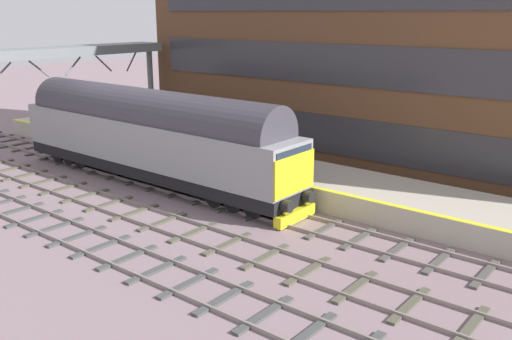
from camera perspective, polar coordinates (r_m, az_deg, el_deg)
ground_plane at (r=24.60m, az=-2.16°, el=-3.63°), size 140.00×140.00×0.00m
track_main at (r=24.58m, az=-2.16°, el=-3.51°), size 2.50×60.00×0.15m
track_adjacent_west at (r=22.26m, az=-8.05°, el=-5.78°), size 2.50×60.00×0.15m
track_adjacent_far_west at (r=20.48m, az=-14.36°, el=-8.12°), size 2.50×60.00×0.15m
station_platform at (r=27.13m, az=2.82°, el=-0.66°), size 4.00×44.00×1.01m
diesel_locomotive at (r=27.75m, az=-10.87°, el=3.67°), size 2.74×17.79×4.68m
platform_number_sign at (r=24.10m, az=5.35°, el=1.41°), size 0.10×0.44×1.81m
waiting_passenger at (r=30.30m, az=-8.50°, el=3.85°), size 0.44×0.48×1.64m
overhead_footbridge at (r=32.61m, az=-21.44°, el=10.62°), size 15.82×2.00×6.37m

